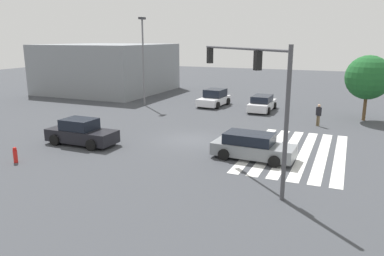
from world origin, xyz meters
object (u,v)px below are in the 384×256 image
car_1 (214,98)px  street_light_pole_a (143,54)px  car_0 (262,104)px  car_2 (252,146)px  tree_corner_a (368,78)px  fire_hydrant (15,155)px  pedestrian (319,114)px  traffic_signal_mast (255,82)px  car_3 (81,133)px

car_1 → street_light_pole_a: (-2.49, 6.37, 4.23)m
car_0 → car_2: bearing=-169.3°
tree_corner_a → fire_hydrant: (-18.70, 17.28, -3.01)m
car_0 → car_2: 14.11m
car_0 → street_light_pole_a: bearing=98.7°
pedestrian → tree_corner_a: size_ratio=0.32×
car_0 → tree_corner_a: size_ratio=0.86×
car_0 → fire_hydrant: size_ratio=5.17×
fire_hydrant → traffic_signal_mast: bearing=-78.4°
traffic_signal_mast → car_1: (17.78, 8.24, -3.82)m
tree_corner_a → car_1: bearing=83.2°
pedestrian → tree_corner_a: tree_corner_a is taller
traffic_signal_mast → car_0: size_ratio=1.40×
car_1 → car_3: size_ratio=0.96×
car_2 → tree_corner_a: size_ratio=0.87×
traffic_signal_mast → street_light_pole_a: (15.30, 14.61, 0.41)m
car_0 → pedestrian: size_ratio=2.68×
car_2 → tree_corner_a: (13.08, -5.86, 2.75)m
car_0 → car_1: bearing=80.9°
car_2 → street_light_pole_a: 18.93m
traffic_signal_mast → car_3: (1.74, 11.26, -3.83)m
car_0 → pedestrian: bearing=-129.4°
car_2 → car_3: car_3 is taller
car_2 → car_1: bearing=119.6°
tree_corner_a → car_3: bearing=131.5°
traffic_signal_mast → street_light_pole_a: street_light_pole_a is taller
street_light_pole_a → pedestrian: bearing=-99.1°
pedestrian → car_3: bearing=-6.0°
car_3 → pedestrian: (10.93, -13.13, 0.19)m
street_light_pole_a → car_1: bearing=-68.7°
traffic_signal_mast → fire_hydrant: traffic_signal_mast is taller
pedestrian → fire_hydrant: 20.70m
car_2 → tree_corner_a: bearing=68.5°
car_2 → pedestrian: bearing=77.1°
car_1 → street_light_pole_a: street_light_pole_a is taller
car_2 → pedestrian: 9.92m
car_2 → pedestrian: (9.55, -2.65, 0.24)m
car_1 → car_2: 16.46m
street_light_pole_a → fire_hydrant: 18.53m
car_2 → street_light_pole_a: street_light_pole_a is taller
traffic_signal_mast → tree_corner_a: (16.20, -5.09, -1.12)m
car_1 → pedestrian: (-5.12, -10.11, 0.19)m
pedestrian → traffic_signal_mast: bearing=35.8°
car_0 → fire_hydrant: 21.40m
traffic_signal_mast → pedestrian: (12.67, -1.87, -3.64)m
fire_hydrant → pedestrian: bearing=-42.8°
pedestrian → tree_corner_a: bearing=-178.1°
car_1 → car_2: bearing=31.3°
car_3 → street_light_pole_a: bearing=104.4°
fire_hydrant → tree_corner_a: bearing=-42.7°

